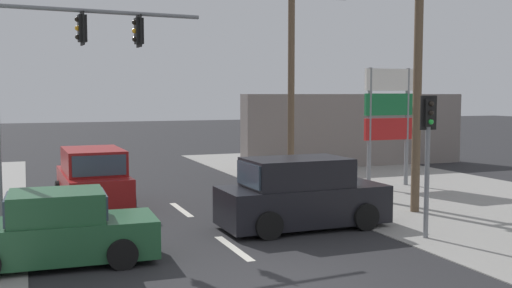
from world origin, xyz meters
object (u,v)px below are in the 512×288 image
at_px(suv_oncoming_mid, 301,195).
at_px(pedestal_signal_right_kerb, 428,142).
at_px(sedan_kerbside_parked, 55,232).
at_px(shopping_plaza_sign, 389,110).
at_px(suv_oncoming_near, 93,180).
at_px(utility_pole_midground_right, 414,52).
at_px(traffic_signal_mast, 51,72).
at_px(utility_pole_background_right, 291,58).

bearing_deg(suv_oncoming_mid, pedestal_signal_right_kerb, -43.28).
height_order(suv_oncoming_mid, sedan_kerbside_parked, suv_oncoming_mid).
bearing_deg(suv_oncoming_mid, shopping_plaza_sign, 40.38).
height_order(pedestal_signal_right_kerb, sedan_kerbside_parked, pedestal_signal_right_kerb).
bearing_deg(shopping_plaza_sign, suv_oncoming_near, -178.01).
bearing_deg(sedan_kerbside_parked, suv_oncoming_near, 77.09).
bearing_deg(sedan_kerbside_parked, suv_oncoming_mid, 11.43).
bearing_deg(utility_pole_midground_right, sedan_kerbside_parked, -169.24).
bearing_deg(utility_pole_midground_right, suv_oncoming_mid, -170.31).
height_order(traffic_signal_mast, pedestal_signal_right_kerb, traffic_signal_mast).
relative_size(pedestal_signal_right_kerb, shopping_plaza_sign, 0.77).
distance_m(utility_pole_background_right, suv_oncoming_near, 8.98).
bearing_deg(utility_pole_midground_right, utility_pole_background_right, 100.90).
relative_size(utility_pole_midground_right, sedan_kerbside_parked, 2.09).
distance_m(utility_pole_background_right, shopping_plaza_sign, 4.28).
distance_m(utility_pole_midground_right, traffic_signal_mast, 10.29).
relative_size(pedestal_signal_right_kerb, suv_oncoming_mid, 0.78).
bearing_deg(shopping_plaza_sign, pedestal_signal_right_kerb, -117.23).
bearing_deg(utility_pole_background_right, suv_oncoming_mid, -112.38).
height_order(suv_oncoming_near, sedan_kerbside_parked, suv_oncoming_near).
relative_size(shopping_plaza_sign, suv_oncoming_mid, 1.01).
xyz_separation_m(utility_pole_background_right, sedan_kerbside_parked, (-9.17, -8.15, -4.30)).
relative_size(utility_pole_background_right, pedestal_signal_right_kerb, 2.68).
distance_m(shopping_plaza_sign, sedan_kerbside_parked, 14.42).
bearing_deg(utility_pole_background_right, suv_oncoming_near, -166.05).
bearing_deg(shopping_plaza_sign, utility_pole_background_right, 156.00).
distance_m(shopping_plaza_sign, suv_oncoming_near, 11.38).
xyz_separation_m(utility_pole_midground_right, pedestal_signal_right_kerb, (-1.64, -2.92, -2.42)).
height_order(utility_pole_midground_right, sedan_kerbside_parked, utility_pole_midground_right).
bearing_deg(sedan_kerbside_parked, pedestal_signal_right_kerb, -6.26).
relative_size(shopping_plaza_sign, suv_oncoming_near, 1.00).
distance_m(utility_pole_midground_right, utility_pole_background_right, 6.30).
distance_m(pedestal_signal_right_kerb, suv_oncoming_mid, 3.61).
bearing_deg(utility_pole_midground_right, suv_oncoming_near, 154.51).
bearing_deg(pedestal_signal_right_kerb, shopping_plaza_sign, 62.77).
xyz_separation_m(utility_pole_background_right, pedestal_signal_right_kerb, (-0.45, -9.10, -2.59)).
relative_size(suv_oncoming_mid, sedan_kerbside_parked, 1.06).
height_order(utility_pole_midground_right, pedestal_signal_right_kerb, utility_pole_midground_right).
xyz_separation_m(utility_pole_midground_right, traffic_signal_mast, (-10.24, 0.73, -0.69)).
relative_size(suv_oncoming_near, sedan_kerbside_parked, 1.07).
bearing_deg(utility_pole_midground_right, pedestal_signal_right_kerb, -119.31).
height_order(pedestal_signal_right_kerb, suv_oncoming_mid, pedestal_signal_right_kerb).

